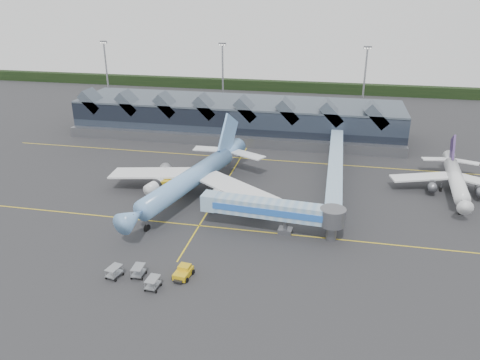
% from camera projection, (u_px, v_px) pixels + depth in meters
% --- Properties ---
extents(ground, '(260.00, 260.00, 0.00)m').
position_uv_depth(ground, '(211.00, 206.00, 89.23)').
color(ground, '#27272A').
rests_on(ground, ground).
extents(taxi_stripes, '(120.00, 60.00, 0.01)m').
position_uv_depth(taxi_stripes, '(223.00, 186.00, 98.28)').
color(taxi_stripes, yellow).
rests_on(taxi_stripes, ground).
extents(tree_line_far, '(260.00, 4.00, 4.00)m').
position_uv_depth(tree_line_far, '(282.00, 86.00, 188.06)').
color(tree_line_far, black).
rests_on(tree_line_far, ground).
extents(terminal, '(90.00, 22.25, 12.52)m').
position_uv_depth(terminal, '(237.00, 118.00, 131.19)').
color(terminal, black).
rests_on(terminal, ground).
extents(light_masts, '(132.40, 42.56, 22.45)m').
position_uv_depth(light_masts, '(334.00, 84.00, 137.39)').
color(light_masts, gray).
rests_on(light_masts, ground).
extents(main_airliner, '(36.31, 42.47, 13.78)m').
position_uv_depth(main_airliner, '(193.00, 177.00, 92.07)').
color(main_airliner, '#74ACEB').
rests_on(main_airliner, ground).
extents(regional_jet, '(25.52, 27.93, 9.58)m').
position_uv_depth(regional_jet, '(456.00, 178.00, 94.26)').
color(regional_jet, white).
rests_on(regional_jet, ground).
extents(jet_bridge, '(24.57, 5.54, 5.75)m').
position_uv_depth(jet_bridge, '(280.00, 211.00, 78.23)').
color(jet_bridge, '#7EAAD2').
rests_on(jet_bridge, ground).
extents(fuel_truck, '(6.44, 10.84, 3.71)m').
position_uv_depth(fuel_truck, '(166.00, 177.00, 97.40)').
color(fuel_truck, black).
rests_on(fuel_truck, ground).
extents(pushback_tug, '(2.66, 3.86, 1.63)m').
position_uv_depth(pushback_tug, '(183.00, 272.00, 67.23)').
color(pushback_tug, gold).
rests_on(pushback_tug, ground).
extents(baggage_carts, '(8.40, 4.84, 1.68)m').
position_uv_depth(baggage_carts, '(135.00, 275.00, 66.24)').
color(baggage_carts, '#95989D').
rests_on(baggage_carts, ground).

